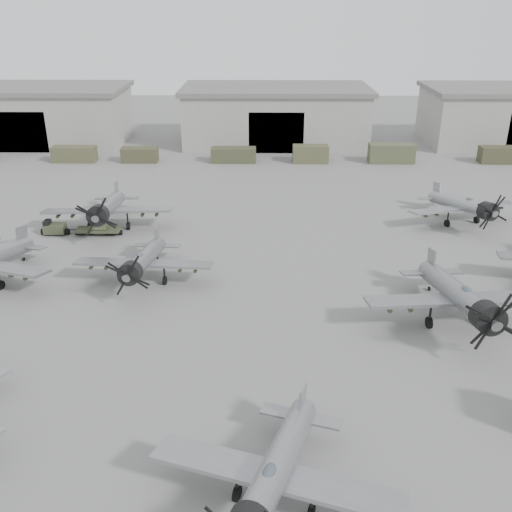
{
  "coord_description": "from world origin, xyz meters",
  "views": [
    {
      "loc": [
        -1.98,
        -28.74,
        21.23
      ],
      "look_at": [
        -2.47,
        12.42,
        2.5
      ],
      "focal_mm": 40.0,
      "sensor_mm": 36.0,
      "label": 1
    }
  ],
  "objects_px": {
    "aircraft_mid_2": "(461,297)",
    "aircraft_near_1": "(273,476)",
    "aircraft_far_0": "(107,208)",
    "tug_trailer": "(71,229)",
    "aircraft_mid_1": "(142,261)",
    "aircraft_far_1": "(465,206)"
  },
  "relations": [
    {
      "from": "aircraft_mid_1",
      "to": "tug_trailer",
      "type": "distance_m",
      "value": 14.01
    },
    {
      "from": "tug_trailer",
      "to": "aircraft_far_1",
      "type": "bearing_deg",
      "value": 4.7
    },
    {
      "from": "aircraft_mid_2",
      "to": "aircraft_far_0",
      "type": "relative_size",
      "value": 1.03
    },
    {
      "from": "aircraft_mid_2",
      "to": "tug_trailer",
      "type": "relative_size",
      "value": 1.77
    },
    {
      "from": "aircraft_mid_1",
      "to": "tug_trailer",
      "type": "xyz_separation_m",
      "value": [
        -9.12,
        10.52,
        -1.47
      ]
    },
    {
      "from": "aircraft_near_1",
      "to": "aircraft_mid_1",
      "type": "xyz_separation_m",
      "value": [
        -10.09,
        22.31,
        -0.09
      ]
    },
    {
      "from": "aircraft_mid_2",
      "to": "tug_trailer",
      "type": "distance_m",
      "value": 36.61
    },
    {
      "from": "aircraft_far_0",
      "to": "aircraft_far_1",
      "type": "distance_m",
      "value": 35.83
    },
    {
      "from": "aircraft_near_1",
      "to": "aircraft_far_0",
      "type": "xyz_separation_m",
      "value": [
        -15.86,
        34.01,
        0.19
      ]
    },
    {
      "from": "aircraft_far_1",
      "to": "aircraft_mid_2",
      "type": "bearing_deg",
      "value": -125.48
    },
    {
      "from": "aircraft_near_1",
      "to": "aircraft_mid_2",
      "type": "distance_m",
      "value": 20.74
    },
    {
      "from": "aircraft_mid_2",
      "to": "aircraft_far_1",
      "type": "relative_size",
      "value": 1.14
    },
    {
      "from": "aircraft_near_1",
      "to": "aircraft_far_1",
      "type": "xyz_separation_m",
      "value": [
        19.93,
        35.83,
        -0.02
      ]
    },
    {
      "from": "aircraft_far_0",
      "to": "tug_trailer",
      "type": "distance_m",
      "value": 3.96
    },
    {
      "from": "aircraft_far_1",
      "to": "aircraft_far_0",
      "type": "bearing_deg",
      "value": 166.08
    },
    {
      "from": "aircraft_mid_1",
      "to": "tug_trailer",
      "type": "bearing_deg",
      "value": 134.56
    },
    {
      "from": "aircraft_mid_2",
      "to": "aircraft_mid_1",
      "type": "bearing_deg",
      "value": 159.94
    },
    {
      "from": "aircraft_far_0",
      "to": "aircraft_far_1",
      "type": "bearing_deg",
      "value": -0.53
    },
    {
      "from": "aircraft_mid_1",
      "to": "aircraft_mid_2",
      "type": "height_order",
      "value": "aircraft_mid_2"
    },
    {
      "from": "tug_trailer",
      "to": "aircraft_near_1",
      "type": "bearing_deg",
      "value": -59.33
    },
    {
      "from": "aircraft_mid_2",
      "to": "aircraft_near_1",
      "type": "bearing_deg",
      "value": -134.47
    },
    {
      "from": "aircraft_far_0",
      "to": "tug_trailer",
      "type": "height_order",
      "value": "aircraft_far_0"
    }
  ]
}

